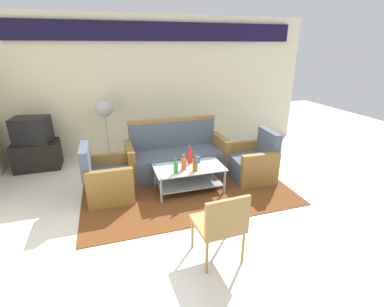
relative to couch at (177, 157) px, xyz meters
name	(u,v)px	position (x,y,z in m)	size (l,w,h in m)	color
ground_plane	(214,218)	(0.12, -1.57, -0.32)	(14.00, 14.00, 0.00)	silver
wall_back	(164,82)	(0.12, 1.48, 1.16)	(6.52, 0.19, 2.80)	beige
rug	(186,188)	(-0.01, -0.65, -0.31)	(3.27, 2.10, 0.01)	brown
couch	(177,157)	(0.00, 0.00, 0.00)	(1.81, 0.76, 0.96)	#4C5666
armchair_left	(108,180)	(-1.24, -0.54, -0.03)	(0.70, 0.76, 0.85)	#4C5666
armchair_right	(253,163)	(1.21, -0.63, -0.03)	(0.73, 0.78, 0.85)	#4C5666
coffee_table	(189,175)	(0.02, -0.71, -0.04)	(1.10, 0.60, 0.40)	silver
bottle_green	(176,167)	(-0.23, -0.86, 0.19)	(0.07, 0.07, 0.25)	#2D8C38
bottle_brown	(195,165)	(0.07, -0.88, 0.20)	(0.08, 0.08, 0.27)	brown
bottle_orange	(184,164)	(-0.09, -0.78, 0.19)	(0.08, 0.08, 0.25)	#D85919
bottle_red	(190,156)	(0.08, -0.56, 0.21)	(0.07, 0.07, 0.30)	red
cup	(198,159)	(0.22, -0.58, 0.14)	(0.08, 0.08, 0.10)	#2659A5
tv_stand	(37,155)	(-2.49, 0.98, -0.06)	(0.80, 0.50, 0.52)	black
television	(32,130)	(-2.49, 0.98, 0.44)	(0.67, 0.54, 0.48)	black
pedestal_fan	(105,111)	(-1.18, 1.03, 0.70)	(0.36, 0.36, 1.27)	#2D2D33
wicker_chair	(221,222)	(-0.12, -2.35, 0.18)	(0.51, 0.51, 0.84)	#AD844C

